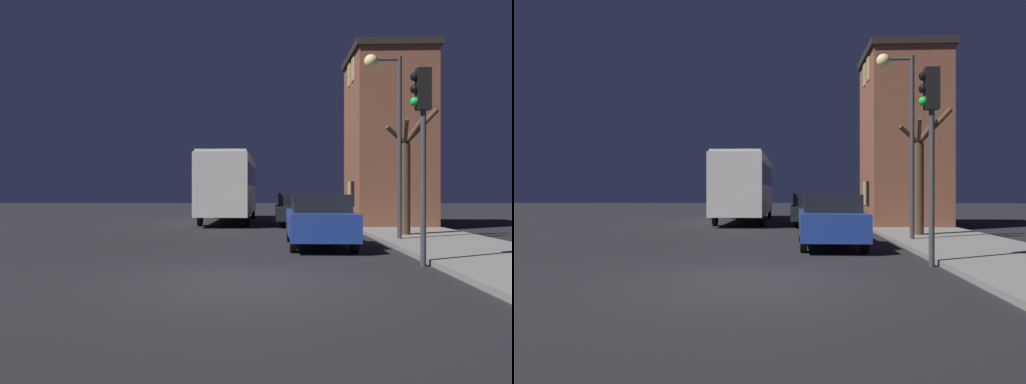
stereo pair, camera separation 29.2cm
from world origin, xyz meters
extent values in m
plane|color=black|center=(0.00, 0.00, 0.00)|extent=(120.00, 120.00, 0.00)
cube|color=brown|center=(5.84, 14.25, 3.94)|extent=(3.36, 4.51, 7.63)
cube|color=black|center=(5.84, 14.25, 7.91)|extent=(3.60, 4.75, 0.30)
cube|color=black|center=(4.15, 13.66, 1.53)|extent=(0.03, 0.70, 1.10)
cube|color=#E5C67F|center=(4.15, 14.84, 1.53)|extent=(0.03, 0.70, 1.10)
cube|color=#E5C67F|center=(4.15, 13.66, 7.16)|extent=(0.03, 0.70, 1.10)
cube|color=#E5C67F|center=(4.15, 14.84, 7.16)|extent=(0.03, 0.70, 1.10)
cylinder|color=#38383A|center=(4.55, 6.92, 3.02)|extent=(0.14, 0.14, 5.78)
cylinder|color=#38383A|center=(4.10, 6.92, 5.80)|extent=(0.90, 0.09, 0.09)
sphere|color=#F9E08C|center=(3.65, 6.92, 5.75)|extent=(0.44, 0.44, 0.44)
cylinder|color=#38383A|center=(3.79, 1.87, 1.69)|extent=(0.12, 0.12, 3.38)
cube|color=black|center=(3.79, 1.87, 3.83)|extent=(0.30, 0.24, 0.90)
sphere|color=black|center=(3.61, 1.87, 4.10)|extent=(0.20, 0.20, 0.20)
sphere|color=black|center=(3.61, 1.87, 3.83)|extent=(0.20, 0.20, 0.20)
sphere|color=green|center=(3.61, 1.87, 3.56)|extent=(0.20, 0.20, 0.20)
cylinder|color=#473323|center=(5.14, 8.52, 1.71)|extent=(0.36, 0.36, 3.17)
cylinder|color=#473323|center=(5.03, 7.96, 3.65)|extent=(0.38, 1.22, 0.81)
cylinder|color=#473323|center=(5.42, 8.45, 3.70)|extent=(0.74, 0.35, 0.91)
cylinder|color=#473323|center=(4.80, 8.38, 3.57)|extent=(0.83, 0.45, 0.67)
cylinder|color=#473323|center=(5.71, 8.58, 3.89)|extent=(1.28, 0.32, 1.31)
cube|color=beige|center=(-1.76, 17.59, 1.92)|extent=(2.41, 10.32, 2.89)
cube|color=black|center=(-1.76, 17.59, 2.44)|extent=(2.43, 9.49, 1.04)
cube|color=#B2B2B2|center=(-1.76, 17.59, 3.43)|extent=(2.29, 9.80, 0.12)
cylinder|color=black|center=(-0.65, 20.94, 0.48)|extent=(0.18, 0.96, 0.96)
cylinder|color=black|center=(-2.88, 20.94, 0.48)|extent=(0.18, 0.96, 0.96)
cylinder|color=black|center=(-0.65, 14.23, 0.48)|extent=(0.18, 0.96, 0.96)
cylinder|color=black|center=(-2.88, 14.23, 0.48)|extent=(0.18, 0.96, 0.96)
cube|color=navy|center=(1.89, 5.71, 0.67)|extent=(1.79, 4.49, 0.73)
cube|color=black|center=(1.89, 5.49, 1.29)|extent=(1.57, 2.34, 0.49)
cylinder|color=black|center=(2.69, 7.17, 0.31)|extent=(0.18, 0.61, 0.61)
cylinder|color=black|center=(1.08, 7.17, 0.31)|extent=(0.18, 0.61, 0.61)
cylinder|color=black|center=(2.69, 4.25, 0.31)|extent=(0.18, 0.61, 0.61)
cylinder|color=black|center=(1.08, 4.25, 0.31)|extent=(0.18, 0.61, 0.61)
cube|color=black|center=(1.58, 14.72, 0.63)|extent=(1.81, 4.34, 0.63)
cube|color=black|center=(1.58, 14.50, 1.25)|extent=(1.59, 2.25, 0.60)
cylinder|color=black|center=(2.39, 16.13, 0.32)|extent=(0.18, 0.64, 0.64)
cylinder|color=black|center=(0.76, 16.13, 0.32)|extent=(0.18, 0.64, 0.64)
cylinder|color=black|center=(2.39, 13.31, 0.32)|extent=(0.18, 0.64, 0.64)
cylinder|color=black|center=(0.76, 13.31, 0.32)|extent=(0.18, 0.64, 0.64)
camera|label=1|loc=(0.54, -9.00, 1.62)|focal=35.00mm
camera|label=2|loc=(0.83, -8.99, 1.62)|focal=35.00mm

